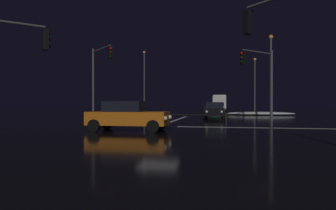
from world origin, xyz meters
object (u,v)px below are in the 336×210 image
traffic_signal_ne (260,71)px  streetlamp_right_far (255,81)px  sedan_red (214,109)px  sedan_white (219,108)px  sedan_orange_crossing (128,116)px  streetlamp_left_far (144,77)px  sedan_black (215,110)px  sedan_silver (218,107)px  traffic_signal_se (298,32)px  streetlamp_right_near (271,70)px  sedan_green (215,108)px  traffic_signal_nw (100,69)px  box_truck (220,102)px

traffic_signal_ne → streetlamp_right_far: bearing=85.4°
sedan_red → sedan_white: 12.34m
sedan_orange_crossing → streetlamp_left_far: 33.87m
sedan_black → sedan_silver: 23.14m
sedan_silver → traffic_signal_se: (3.68, -40.04, 3.30)m
sedan_orange_crossing → streetlamp_right_near: bearing=59.6°
sedan_red → sedan_silver: size_ratio=1.00×
sedan_green → streetlamp_left_far: (-11.73, 7.19, 4.94)m
sedan_red → sedan_orange_crossing: same height
sedan_red → sedan_silver: (0.07, 17.56, 0.00)m
sedan_green → traffic_signal_ne: (4.04, -15.13, 3.29)m
traffic_signal_nw → traffic_signal_se: traffic_signal_nw is taller
sedan_silver → streetlamp_right_far: streetlamp_right_far is taller
traffic_signal_se → streetlamp_right_near: (2.02, 20.07, 0.78)m
sedan_black → streetlamp_right_near: (5.53, 3.17, 4.08)m
sedan_red → box_truck: box_truck is taller
traffic_signal_ne → traffic_signal_nw: bearing=-179.8°
sedan_black → streetlamp_right_far: (5.53, 19.17, 4.10)m
sedan_black → traffic_signal_ne: 5.87m
sedan_white → sedan_silver: same height
sedan_green → streetlamp_right_near: streetlamp_right_near is taller
sedan_orange_crossing → streetlamp_right_far: 34.25m
sedan_red → traffic_signal_se: size_ratio=0.73×
sedan_silver → box_truck: (0.23, 7.65, 0.91)m
sedan_white → traffic_signal_ne: size_ratio=0.73×
sedan_black → traffic_signal_nw: 11.32m
streetlamp_left_far → streetlamp_right_near: streetlamp_left_far is taller
sedan_orange_crossing → streetlamp_left_far: streetlamp_left_far is taller
traffic_signal_ne → streetlamp_right_far: 22.40m
sedan_green → traffic_signal_nw: (-9.86, -15.18, 3.75)m
box_truck → traffic_signal_ne: bearing=-83.8°
sedan_green → streetlamp_right_near: (5.85, -8.81, 4.08)m
streetlamp_right_far → streetlamp_right_near: streetlamp_right_far is taller
sedan_red → sedan_silver: same height
traffic_signal_se → streetlamp_right_near: streetlamp_right_near is taller
sedan_white → sedan_orange_crossing: (-4.28, -31.33, 0.00)m
traffic_signal_ne → streetlamp_left_far: streetlamp_left_far is taller
traffic_signal_nw → sedan_orange_crossing: bearing=-59.6°
sedan_green → streetlamp_right_far: (5.85, 7.19, 4.10)m
traffic_signal_nw → sedan_black: bearing=17.4°
sedan_red → traffic_signal_se: 23.04m
sedan_black → traffic_signal_se: size_ratio=0.73×
sedan_red → streetlamp_right_near: streetlamp_right_near is taller
sedan_black → sedan_green: same height
sedan_red → streetlamp_right_far: bearing=67.0°
streetlamp_left_far → streetlamp_right_near: size_ratio=1.20×
traffic_signal_ne → sedan_white: bearing=99.8°
streetlamp_right_near → sedan_green: bearing=123.6°
sedan_black → traffic_signal_ne: (3.71, -3.15, 3.29)m
sedan_silver → box_truck: box_truck is taller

